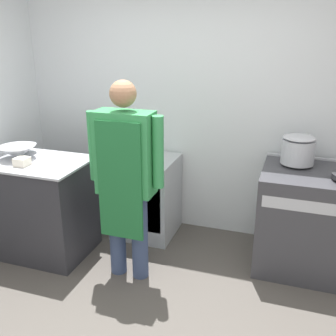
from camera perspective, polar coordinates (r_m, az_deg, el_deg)
name	(u,v)px	position (r m, az deg, el deg)	size (l,w,h in m)	color
ground_plane	(124,333)	(3.08, -6.39, -22.71)	(14.00, 14.00, 0.00)	#4C4742
wall_back	(193,104)	(4.01, 3.65, 9.31)	(8.00, 0.05, 2.70)	silver
prep_counter	(37,206)	(3.97, -18.54, -5.28)	(1.04, 0.68, 0.93)	#2D2D33
stove	(317,221)	(3.74, 20.80, -7.24)	(1.00, 0.75, 0.93)	#38383D
fridge_unit	(146,196)	(4.10, -3.23, -4.11)	(0.61, 0.57, 0.83)	#A8ADB2
person_cook	(126,171)	(3.20, -6.18, -0.50)	(0.65, 0.24, 1.70)	#38476B
mixing_bowl	(18,152)	(3.89, -20.98, 2.15)	(0.33, 0.33, 0.12)	#B2B5BC
small_bowl	(25,149)	(4.05, -19.99, 2.67)	(0.22, 0.22, 0.08)	#B2B5BC
plastic_tub	(22,162)	(3.68, -20.43, 0.88)	(0.11, 0.11, 0.07)	silver
stock_pot	(298,149)	(3.64, 18.37, 2.62)	(0.29, 0.29, 0.26)	#B2B5BC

